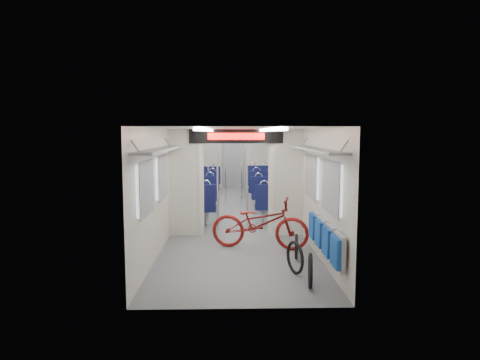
{
  "coord_description": "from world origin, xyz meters",
  "views": [
    {
      "loc": [
        -0.15,
        -11.21,
        2.22
      ],
      "look_at": [
        0.09,
        -1.62,
        1.16
      ],
      "focal_mm": 32.0,
      "sensor_mm": 36.0,
      "label": 1
    }
  ],
  "objects_px": {
    "bike_hoop_b": "(295,259)",
    "stanchion_far_left": "(226,168)",
    "stanchion_near_left": "(218,180)",
    "stanchion_far_right": "(241,169)",
    "seat_bay_far_left": "(207,181)",
    "flip_bench": "(325,237)",
    "stanchion_near_right": "(247,180)",
    "seat_bay_near_left": "(199,197)",
    "seat_bay_near_right": "(270,197)",
    "bicycle": "(260,223)",
    "seat_bay_far_right": "(261,182)",
    "bike_hoop_c": "(296,248)",
    "bike_hoop_a": "(310,272)"
  },
  "relations": [
    {
      "from": "stanchion_near_right",
      "to": "stanchion_far_left",
      "type": "height_order",
      "value": "same"
    },
    {
      "from": "flip_bench",
      "to": "stanchion_near_left",
      "type": "bearing_deg",
      "value": 119.54
    },
    {
      "from": "flip_bench",
      "to": "stanchion_far_right",
      "type": "relative_size",
      "value": 0.91
    },
    {
      "from": "stanchion_near_right",
      "to": "stanchion_far_right",
      "type": "height_order",
      "value": "same"
    },
    {
      "from": "seat_bay_near_right",
      "to": "bicycle",
      "type": "bearing_deg",
      "value": -98.96
    },
    {
      "from": "bike_hoop_a",
      "to": "seat_bay_near_left",
      "type": "height_order",
      "value": "seat_bay_near_left"
    },
    {
      "from": "stanchion_near_left",
      "to": "flip_bench",
      "type": "bearing_deg",
      "value": -60.46
    },
    {
      "from": "bike_hoop_b",
      "to": "seat_bay_far_left",
      "type": "distance_m",
      "value": 8.57
    },
    {
      "from": "seat_bay_near_right",
      "to": "stanchion_far_left",
      "type": "xyz_separation_m",
      "value": [
        -1.19,
        1.88,
        0.61
      ]
    },
    {
      "from": "flip_bench",
      "to": "stanchion_far_right",
      "type": "height_order",
      "value": "stanchion_far_right"
    },
    {
      "from": "seat_bay_far_right",
      "to": "stanchion_near_left",
      "type": "xyz_separation_m",
      "value": [
        -1.35,
        -4.67,
        0.58
      ]
    },
    {
      "from": "seat_bay_near_left",
      "to": "stanchion_far_right",
      "type": "height_order",
      "value": "stanchion_far_right"
    },
    {
      "from": "stanchion_far_right",
      "to": "stanchion_near_right",
      "type": "bearing_deg",
      "value": -89.38
    },
    {
      "from": "bike_hoop_b",
      "to": "bike_hoop_c",
      "type": "xyz_separation_m",
      "value": [
        0.15,
        0.81,
        -0.04
      ]
    },
    {
      "from": "seat_bay_far_left",
      "to": "bicycle",
      "type": "bearing_deg",
      "value": -78.69
    },
    {
      "from": "stanchion_near_left",
      "to": "stanchion_far_right",
      "type": "distance_m",
      "value": 3.26
    },
    {
      "from": "bike_hoop_b",
      "to": "bike_hoop_c",
      "type": "bearing_deg",
      "value": 79.47
    },
    {
      "from": "stanchion_near_left",
      "to": "bike_hoop_b",
      "type": "bearing_deg",
      "value": -67.58
    },
    {
      "from": "seat_bay_far_left",
      "to": "seat_bay_near_right",
      "type": "bearing_deg",
      "value": -63.07
    },
    {
      "from": "flip_bench",
      "to": "stanchion_near_right",
      "type": "bearing_deg",
      "value": 109.29
    },
    {
      "from": "seat_bay_near_left",
      "to": "seat_bay_far_right",
      "type": "distance_m",
      "value": 3.8
    },
    {
      "from": "stanchion_near_left",
      "to": "stanchion_far_left",
      "type": "relative_size",
      "value": 1.0
    },
    {
      "from": "seat_bay_far_left",
      "to": "stanchion_far_right",
      "type": "height_order",
      "value": "stanchion_far_right"
    },
    {
      "from": "bicycle",
      "to": "bike_hoop_b",
      "type": "distance_m",
      "value": 1.61
    },
    {
      "from": "stanchion_far_left",
      "to": "seat_bay_near_left",
      "type": "bearing_deg",
      "value": -108.1
    },
    {
      "from": "bike_hoop_b",
      "to": "stanchion_far_left",
      "type": "relative_size",
      "value": 0.23
    },
    {
      "from": "stanchion_far_right",
      "to": "bike_hoop_a",
      "type": "bearing_deg",
      "value": -83.54
    },
    {
      "from": "seat_bay_near_right",
      "to": "stanchion_far_left",
      "type": "relative_size",
      "value": 0.88
    },
    {
      "from": "bicycle",
      "to": "stanchion_near_left",
      "type": "distance_m",
      "value": 1.95
    },
    {
      "from": "seat_bay_near_left",
      "to": "stanchion_near_right",
      "type": "distance_m",
      "value": 1.89
    },
    {
      "from": "seat_bay_near_left",
      "to": "seat_bay_far_right",
      "type": "xyz_separation_m",
      "value": [
        1.87,
        3.31,
        0.02
      ]
    },
    {
      "from": "bicycle",
      "to": "seat_bay_near_left",
      "type": "distance_m",
      "value": 3.29
    },
    {
      "from": "seat_bay_far_left",
      "to": "flip_bench",
      "type": "bearing_deg",
      "value": -74.66
    },
    {
      "from": "seat_bay_near_left",
      "to": "stanchion_near_left",
      "type": "bearing_deg",
      "value": -69.1
    },
    {
      "from": "stanchion_far_left",
      "to": "stanchion_far_right",
      "type": "xyz_separation_m",
      "value": [
        0.48,
        -0.23,
        0.0
      ]
    },
    {
      "from": "flip_bench",
      "to": "seat_bay_near_left",
      "type": "height_order",
      "value": "seat_bay_near_left"
    },
    {
      "from": "bike_hoop_b",
      "to": "stanchion_far_right",
      "type": "height_order",
      "value": "stanchion_far_right"
    },
    {
      "from": "bike_hoop_a",
      "to": "stanchion_far_right",
      "type": "height_order",
      "value": "stanchion_far_right"
    },
    {
      "from": "stanchion_far_right",
      "to": "seat_bay_far_right",
      "type": "bearing_deg",
      "value": 64.08
    },
    {
      "from": "bike_hoop_b",
      "to": "stanchion_near_left",
      "type": "relative_size",
      "value": 0.23
    },
    {
      "from": "bike_hoop_c",
      "to": "flip_bench",
      "type": "bearing_deg",
      "value": -67.62
    },
    {
      "from": "flip_bench",
      "to": "stanchion_far_left",
      "type": "relative_size",
      "value": 0.91
    },
    {
      "from": "stanchion_far_left",
      "to": "seat_bay_far_left",
      "type": "bearing_deg",
      "value": 110.6
    },
    {
      "from": "seat_bay_far_left",
      "to": "stanchion_near_right",
      "type": "bearing_deg",
      "value": -77.12
    },
    {
      "from": "flip_bench",
      "to": "seat_bay_near_left",
      "type": "relative_size",
      "value": 0.97
    },
    {
      "from": "bike_hoop_c",
      "to": "bike_hoop_b",
      "type": "bearing_deg",
      "value": -100.53
    },
    {
      "from": "seat_bay_near_right",
      "to": "flip_bench",
      "type": "bearing_deg",
      "value": -84.87
    },
    {
      "from": "stanchion_near_right",
      "to": "flip_bench",
      "type": "bearing_deg",
      "value": -70.71
    },
    {
      "from": "bike_hoop_a",
      "to": "stanchion_far_right",
      "type": "bearing_deg",
      "value": 96.46
    },
    {
      "from": "seat_bay_near_left",
      "to": "seat_bay_far_left",
      "type": "relative_size",
      "value": 1.06
    }
  ]
}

